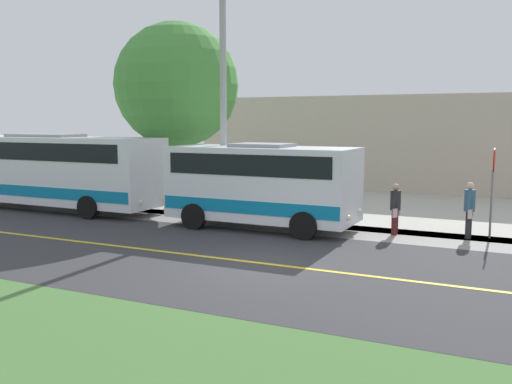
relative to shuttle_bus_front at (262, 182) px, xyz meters
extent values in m
plane|color=#477238|center=(4.54, 2.08, -1.62)|extent=(120.00, 120.00, 0.00)
cube|color=#333335|center=(4.54, 2.08, -1.62)|extent=(8.00, 100.00, 0.01)
cube|color=gray|center=(-0.66, 2.08, -1.62)|extent=(2.40, 100.00, 0.01)
cube|color=#B2ADA3|center=(-7.86, 5.08, -1.62)|extent=(14.00, 36.00, 0.01)
cube|color=gold|center=(4.54, 2.08, -1.61)|extent=(0.16, 100.00, 0.00)
cube|color=white|center=(0.00, 0.00, -0.03)|extent=(2.48, 6.53, 2.48)
cube|color=#0C72A5|center=(0.00, 0.00, -0.72)|extent=(2.52, 6.40, 0.44)
cube|color=black|center=(0.00, 0.00, 0.66)|extent=(2.52, 5.87, 0.70)
cube|color=gray|center=(0.00, 0.00, 1.27)|extent=(1.49, 1.96, 0.12)
cylinder|color=black|center=(-1.24, 2.02, -1.17)|extent=(0.25, 0.90, 0.90)
cylinder|color=black|center=(1.24, 2.02, -1.17)|extent=(0.25, 0.90, 0.90)
cylinder|color=black|center=(-1.24, -2.02, -1.17)|extent=(0.25, 0.90, 0.90)
cylinder|color=black|center=(1.24, -2.02, -1.17)|extent=(0.25, 0.90, 0.90)
sphere|color=#F2EACC|center=(-0.68, 3.28, -0.92)|extent=(0.20, 0.20, 0.20)
sphere|color=#F2EACC|center=(0.68, 3.28, -0.92)|extent=(0.20, 0.20, 0.20)
cube|color=white|center=(-0.01, -10.05, 0.08)|extent=(2.49, 10.66, 2.71)
cube|color=#0C72A5|center=(-0.01, -10.05, -0.72)|extent=(2.53, 10.45, 0.44)
cube|color=black|center=(-0.01, -10.05, 0.89)|extent=(2.53, 9.59, 0.70)
cube|color=gray|center=(-0.01, -10.05, 1.50)|extent=(1.50, 3.20, 0.12)
cylinder|color=black|center=(-1.25, -6.75, -1.17)|extent=(0.25, 0.90, 0.90)
cylinder|color=black|center=(1.24, -6.75, -1.17)|extent=(0.25, 0.90, 0.90)
cylinder|color=black|center=(-1.25, -13.36, -1.17)|extent=(0.25, 0.90, 0.90)
sphere|color=#F2EACC|center=(-0.69, -4.70, -0.92)|extent=(0.20, 0.20, 0.20)
sphere|color=#F2EACC|center=(0.68, -4.70, -0.92)|extent=(0.20, 0.20, 0.20)
cylinder|color=#262628|center=(-1.34, 6.69, -1.19)|extent=(0.18, 0.18, 0.87)
cylinder|color=#262628|center=(-1.14, 6.69, -1.19)|extent=(0.18, 0.18, 0.87)
cylinder|color=#335972|center=(-1.24, 6.69, -0.40)|extent=(0.34, 0.34, 0.69)
sphere|color=beige|center=(-1.24, 6.69, 0.06)|extent=(0.24, 0.24, 0.24)
cylinder|color=#335972|center=(-1.42, 6.69, -0.37)|extent=(0.29, 0.10, 0.62)
cube|color=beige|center=(-1.50, 6.74, -0.80)|extent=(0.20, 0.12, 0.28)
cylinder|color=#335972|center=(-1.06, 6.69, -0.37)|extent=(0.29, 0.10, 0.62)
cube|color=beige|center=(-0.98, 6.74, -0.80)|extent=(0.20, 0.12, 0.28)
cylinder|color=#4C1919|center=(-0.94, 4.44, -1.21)|extent=(0.18, 0.18, 0.82)
cylinder|color=#4C1919|center=(-0.74, 4.44, -1.21)|extent=(0.18, 0.18, 0.82)
cylinder|color=#262628|center=(-0.84, 4.44, -0.48)|extent=(0.34, 0.34, 0.65)
sphere|color=tan|center=(-0.84, 4.44, -0.05)|extent=(0.22, 0.22, 0.22)
cylinder|color=#262628|center=(-1.02, 4.44, -0.45)|extent=(0.28, 0.10, 0.59)
cube|color=beige|center=(-1.10, 4.49, -0.86)|extent=(0.20, 0.12, 0.28)
cylinder|color=#262628|center=(-0.66, 4.44, -0.45)|extent=(0.28, 0.10, 0.59)
cube|color=beige|center=(-0.58, 4.49, -0.86)|extent=(0.20, 0.12, 0.28)
cylinder|color=slate|center=(-1.56, 7.31, -0.52)|extent=(0.07, 0.07, 2.20)
cylinder|color=red|center=(-1.56, 7.33, 0.88)|extent=(0.76, 0.03, 0.76)
cylinder|color=#9E9EA3|center=(-0.46, -1.77, 2.56)|extent=(0.24, 0.24, 8.37)
cylinder|color=#4C3826|center=(-2.86, -5.36, 0.01)|extent=(0.36, 0.36, 3.26)
sphere|color=#478C3D|center=(-2.86, -5.36, 3.61)|extent=(5.27, 5.27, 5.27)
cube|color=#B7A893|center=(-16.86, 0.31, 0.91)|extent=(10.00, 19.43, 5.06)
camera|label=1|loc=(17.72, 8.26, 2.11)|focal=39.79mm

